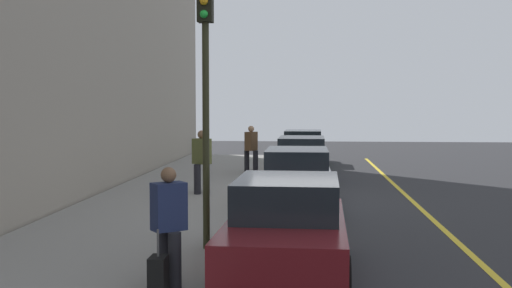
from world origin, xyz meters
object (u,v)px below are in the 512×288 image
(parked_car_green, at_px, (303,147))
(rolling_suitcase, at_px, (158,276))
(traffic_light_pole, at_px, (206,70))
(parked_car_white, at_px, (297,178))
(pedestrian_brown_coat, at_px, (251,147))
(pedestrian_navy_coat, at_px, (169,223))
(parked_car_silver, at_px, (301,158))
(pedestrian_olive_coat, at_px, (202,160))
(parked_car_maroon, at_px, (287,227))

(parked_car_green, height_order, rolling_suitcase, parked_car_green)
(rolling_suitcase, bearing_deg, traffic_light_pole, 175.89)
(parked_car_green, bearing_deg, rolling_suitcase, -5.19)
(parked_car_white, xyz_separation_m, traffic_light_pole, (5.46, -1.51, 2.51))
(pedestrian_brown_coat, distance_m, traffic_light_pole, 12.43)
(pedestrian_navy_coat, relative_size, rolling_suitcase, 1.87)
(parked_car_green, distance_m, parked_car_silver, 5.70)
(parked_car_white, height_order, pedestrian_olive_coat, pedestrian_olive_coat)
(traffic_light_pole, bearing_deg, parked_car_silver, 172.09)
(pedestrian_olive_coat, distance_m, traffic_light_pole, 7.11)
(parked_car_maroon, xyz_separation_m, rolling_suitcase, (1.77, -1.64, -0.34))
(pedestrian_navy_coat, distance_m, rolling_suitcase, 0.79)
(parked_car_maroon, height_order, pedestrian_navy_coat, pedestrian_navy_coat)
(parked_car_green, xyz_separation_m, parked_car_maroon, (18.03, -0.16, -0.00))
(parked_car_green, relative_size, pedestrian_navy_coat, 2.58)
(pedestrian_navy_coat, bearing_deg, pedestrian_olive_coat, -173.25)
(parked_car_silver, relative_size, pedestrian_navy_coat, 2.82)
(pedestrian_navy_coat, xyz_separation_m, traffic_light_pole, (-2.25, 0.16, 2.23))
(parked_car_silver, distance_m, parked_car_maroon, 12.33)
(parked_car_white, bearing_deg, traffic_light_pole, -15.42)
(parked_car_silver, height_order, pedestrian_navy_coat, pedestrian_navy_coat)
(parked_car_silver, height_order, parked_car_maroon, same)
(pedestrian_olive_coat, height_order, pedestrian_navy_coat, pedestrian_olive_coat)
(parked_car_silver, height_order, parked_car_white, same)
(parked_car_silver, relative_size, pedestrian_olive_coat, 2.62)
(parked_car_silver, height_order, pedestrian_brown_coat, pedestrian_brown_coat)
(parked_car_green, distance_m, parked_car_maroon, 18.03)
(parked_car_maroon, distance_m, pedestrian_olive_coat, 8.09)
(parked_car_white, height_order, traffic_light_pole, traffic_light_pole)
(parked_car_silver, distance_m, traffic_light_pole, 11.74)
(pedestrian_olive_coat, xyz_separation_m, pedestrian_brown_coat, (-5.57, 0.91, -0.03))
(pedestrian_navy_coat, bearing_deg, rolling_suitcase, -4.60)
(parked_car_maroon, bearing_deg, pedestrian_navy_coat, -51.42)
(parked_car_silver, bearing_deg, parked_car_white, -0.70)
(parked_car_white, height_order, parked_car_maroon, same)
(pedestrian_brown_coat, height_order, traffic_light_pole, traffic_light_pole)
(parked_car_silver, relative_size, parked_car_white, 1.05)
(rolling_suitcase, bearing_deg, pedestrian_navy_coat, 175.40)
(parked_car_white, relative_size, traffic_light_pole, 0.97)
(parked_car_maroon, xyz_separation_m, traffic_light_pole, (-0.97, -1.44, 2.51))
(parked_car_silver, xyz_separation_m, pedestrian_brown_coat, (-0.87, -1.88, 0.32))
(parked_car_maroon, bearing_deg, parked_car_white, 179.45)
(pedestrian_olive_coat, height_order, pedestrian_brown_coat, pedestrian_olive_coat)
(parked_car_maroon, height_order, pedestrian_brown_coat, pedestrian_brown_coat)
(pedestrian_olive_coat, bearing_deg, parked_car_white, 66.15)
(parked_car_silver, height_order, pedestrian_olive_coat, pedestrian_olive_coat)
(parked_car_maroon, distance_m, rolling_suitcase, 2.43)
(parked_car_white, xyz_separation_m, pedestrian_olive_coat, (-1.20, -2.72, 0.35))
(parked_car_silver, relative_size, parked_car_maroon, 1.12)
(traffic_light_pole, xyz_separation_m, rolling_suitcase, (2.74, -0.20, -2.85))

